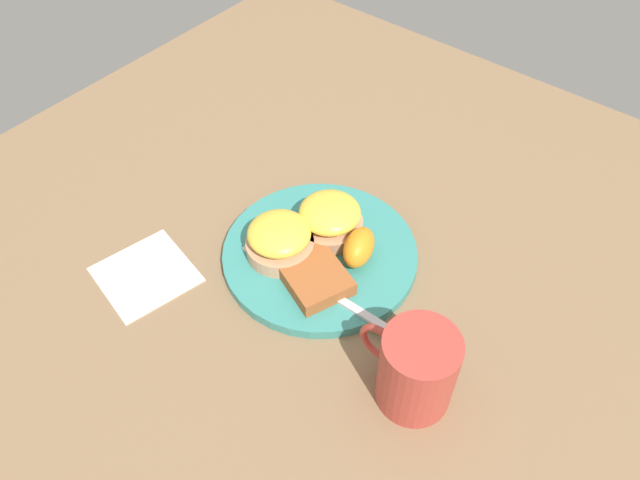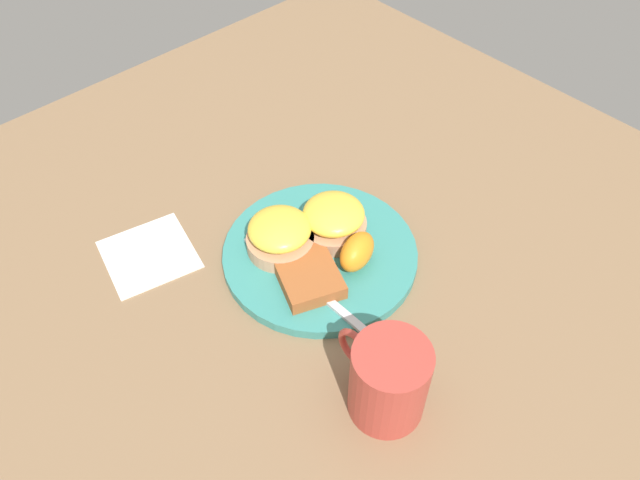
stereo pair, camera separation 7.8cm
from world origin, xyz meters
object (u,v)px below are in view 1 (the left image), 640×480
at_px(sandwich_benedict_right, 280,239).
at_px(cup, 416,369).
at_px(fork, 311,282).
at_px(orange_wedge, 359,247).
at_px(hashbrown_patty, 310,271).
at_px(sandwich_benedict_left, 330,219).

bearing_deg(sandwich_benedict_right, cup, 166.88).
distance_m(sandwich_benedict_right, fork, 0.07).
height_order(sandwich_benedict_right, orange_wedge, sandwich_benedict_right).
height_order(fork, cup, cup).
bearing_deg(cup, fork, -13.10).
relative_size(sandwich_benedict_right, orange_wedge, 1.44).
relative_size(hashbrown_patty, orange_wedge, 1.75).
xyz_separation_m(sandwich_benedict_left, sandwich_benedict_right, (0.03, 0.07, 0.00)).
bearing_deg(orange_wedge, sandwich_benedict_left, -14.02).
distance_m(orange_wedge, fork, 0.07).
height_order(sandwich_benedict_right, fork, sandwich_benedict_right).
relative_size(sandwich_benedict_right, fork, 0.36).
bearing_deg(hashbrown_patty, cup, 164.98).
bearing_deg(sandwich_benedict_left, fork, 113.34).
xyz_separation_m(hashbrown_patty, cup, (-0.18, 0.05, 0.03)).
xyz_separation_m(fork, cup, (-0.17, 0.04, 0.03)).
distance_m(orange_wedge, cup, 0.19).
bearing_deg(cup, hashbrown_patty, -15.02).
relative_size(sandwich_benedict_left, orange_wedge, 1.44).
height_order(hashbrown_patty, cup, cup).
relative_size(sandwich_benedict_left, fork, 0.36).
xyz_separation_m(sandwich_benedict_right, orange_wedge, (-0.08, -0.05, -0.00)).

